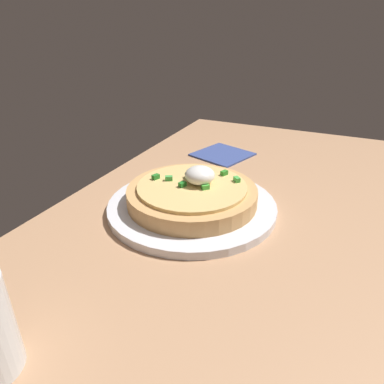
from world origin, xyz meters
The scene contains 4 objects.
dining_table centered at (0.00, 0.00, 1.53)cm, with size 127.93×68.34×3.05cm, color tan.
plate centered at (-7.33, -11.09, 3.75)cm, with size 29.12×29.12×1.40cm, color white.
pizza centered at (-7.39, -11.04, 6.21)cm, with size 22.32×22.32×6.37cm.
napkin centered at (-34.92, -15.45, 3.25)cm, with size 11.91×11.91×0.40cm, color #384A8D.
Camera 1 is at (41.22, 11.03, 33.14)cm, focal length 32.64 mm.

